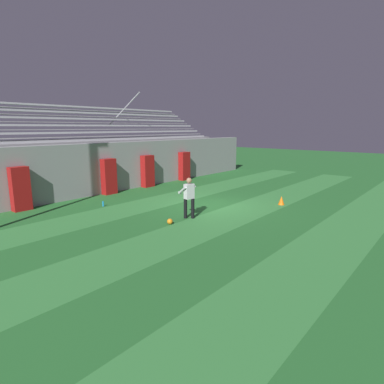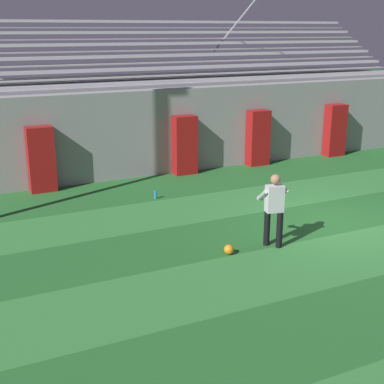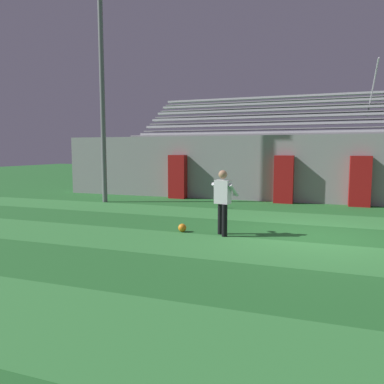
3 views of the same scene
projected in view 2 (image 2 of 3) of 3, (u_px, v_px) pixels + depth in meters
The scene contains 11 objects.
ground_plane at pixel (335, 222), 13.48m from camera, with size 80.00×80.00×0.00m, color #236028.
turf_stripe_far at pixel (278, 195), 15.67m from camera, with size 28.00×2.13×0.01m, color #337A38.
back_wall at pixel (215, 127), 18.68m from camera, with size 24.00×0.60×2.80m, color gray.
padding_pillar_gate_left at pixel (185, 145), 17.74m from camera, with size 0.77×0.44×1.96m, color maroon.
padding_pillar_gate_right at pixel (258, 138), 18.92m from camera, with size 0.77×0.44×1.96m, color maroon.
padding_pillar_far_left at pixel (41, 159), 15.81m from camera, with size 0.77×0.44×1.96m, color maroon.
padding_pillar_far_right at pixel (335, 130), 20.34m from camera, with size 0.77×0.44×1.96m, color maroon.
bleacher_stand at pixel (183, 113), 20.97m from camera, with size 18.00×4.75×5.83m.
goalkeeper at pixel (274, 206), 11.76m from camera, with size 0.66×0.64×1.67m.
soccer_ball at pixel (229, 249), 11.55m from camera, with size 0.22×0.22×0.22m, color orange.
water_bottle at pixel (155, 195), 15.33m from camera, with size 0.07×0.07×0.24m, color #1E8CD8.
Camera 2 is at (-8.73, -9.87, 4.68)m, focal length 50.00 mm.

